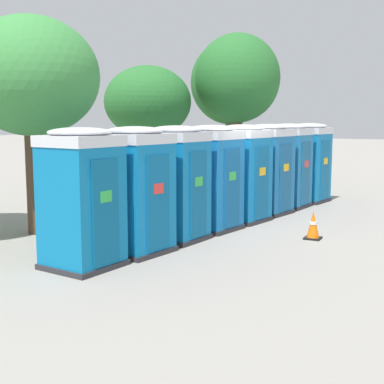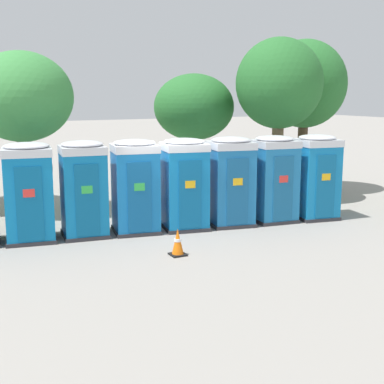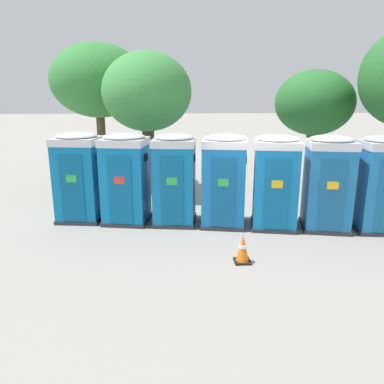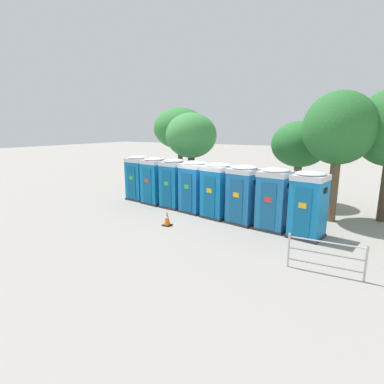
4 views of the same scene
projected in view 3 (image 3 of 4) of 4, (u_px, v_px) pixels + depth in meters
The scene contains 12 objects.
ground_plane at pixel (247, 222), 10.77m from camera, with size 120.00×120.00×0.00m, color gray.
portapotty_0 at pixel (79, 177), 10.71m from camera, with size 1.38×1.35×2.54m.
portapotty_1 at pixel (126, 178), 10.51m from camera, with size 1.42×1.39×2.54m.
portapotty_2 at pixel (175, 179), 10.42m from camera, with size 1.31×1.34×2.54m.
portapotty_3 at pixel (224, 180), 10.27m from camera, with size 1.40×1.40×2.54m.
portapotty_4 at pixel (275, 182), 10.09m from camera, with size 1.41×1.41×2.54m.
portapotty_5 at pixel (328, 183), 9.97m from camera, with size 1.42×1.42×2.54m.
portapotty_6 at pixel (381, 184), 9.87m from camera, with size 1.34×1.35×2.54m.
street_tree_0 at pixel (98, 81), 14.48m from camera, with size 3.64×3.64×5.48m.
street_tree_2 at pixel (314, 104), 14.10m from camera, with size 2.94×2.94×4.46m.
street_tree_3 at pixel (147, 93), 12.93m from camera, with size 3.10×3.10×5.00m.
traffic_cone at pixel (243, 249), 8.14m from camera, with size 0.36×0.36×0.64m.
Camera 3 is at (-2.25, -10.07, 3.59)m, focal length 35.00 mm.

